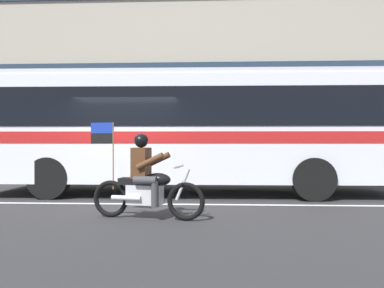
% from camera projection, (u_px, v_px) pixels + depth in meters
% --- Properties ---
extents(ground_plane, '(60.00, 60.00, 0.00)m').
position_uv_depth(ground_plane, '(125.00, 200.00, 8.73)').
color(ground_plane, '#2B2B2D').
extents(sidewalk_curb, '(28.00, 3.80, 0.15)m').
position_uv_depth(sidewalk_curb, '(156.00, 177.00, 13.83)').
color(sidewalk_curb, '#B7B2A8').
rests_on(sidewalk_curb, ground_plane).
extents(lane_center_stripe, '(26.60, 0.14, 0.01)m').
position_uv_depth(lane_center_stripe, '(119.00, 204.00, 8.13)').
color(lane_center_stripe, silver).
rests_on(lane_center_stripe, ground_plane).
extents(office_building_facade, '(28.00, 0.89, 12.05)m').
position_uv_depth(office_building_facade, '(163.00, 40.00, 16.09)').
color(office_building_facade, gray).
rests_on(office_building_facade, ground_plane).
extents(transit_bus, '(11.09, 2.73, 3.22)m').
position_uv_depth(transit_bus, '(189.00, 125.00, 9.85)').
color(transit_bus, silver).
rests_on(transit_bus, ground_plane).
extents(motorcycle_with_rider, '(2.17, 0.70, 1.78)m').
position_uv_depth(motorcycle_with_rider, '(146.00, 182.00, 6.54)').
color(motorcycle_with_rider, black).
rests_on(motorcycle_with_rider, ground_plane).
extents(fire_hydrant, '(0.22, 0.30, 0.75)m').
position_uv_depth(fire_hydrant, '(228.00, 168.00, 12.42)').
color(fire_hydrant, red).
rests_on(fire_hydrant, sidewalk_curb).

